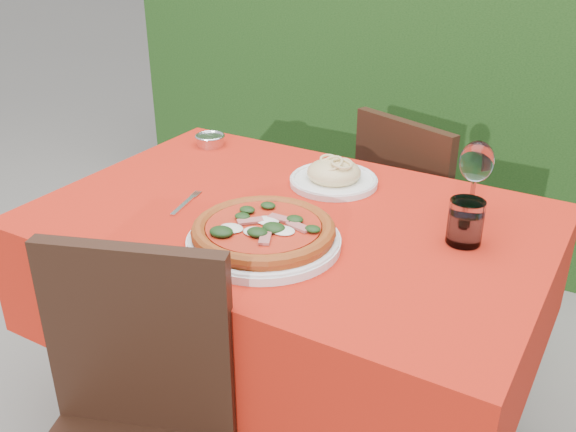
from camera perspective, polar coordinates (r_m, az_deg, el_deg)
The scene contains 9 objects.
hedge at distance 2.95m, azimuth 16.12°, elevation 14.62°, with size 3.20×0.55×1.78m.
dining_table at distance 1.69m, azimuth 0.27°, elevation -4.42°, with size 1.26×0.86×0.75m.
chair_far at distance 2.24m, azimuth 11.26°, elevation -0.07°, with size 0.49×0.49×0.85m.
pizza_plate at distance 1.46m, azimuth -2.18°, elevation -1.59°, with size 0.43×0.43×0.07m.
pasta_plate at distance 1.79m, azimuth 4.09°, elevation 3.57°, with size 0.24×0.24×0.07m.
water_glass at distance 1.52m, azimuth 15.47°, elevation -0.72°, with size 0.08×0.08×0.11m.
wine_glass at distance 1.61m, azimuth 16.40°, elevation 4.38°, with size 0.08×0.08×0.20m.
fork at distance 1.68m, azimuth -9.31°, elevation 0.95°, with size 0.02×0.17×0.00m, color silver.
steel_ramekin at distance 2.09m, azimuth -6.93°, elevation 6.65°, with size 0.09×0.09×0.03m, color silver.
Camera 1 is at (0.73, -1.26, 1.46)m, focal length 40.00 mm.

